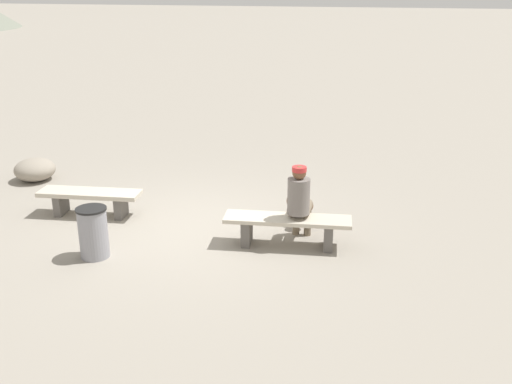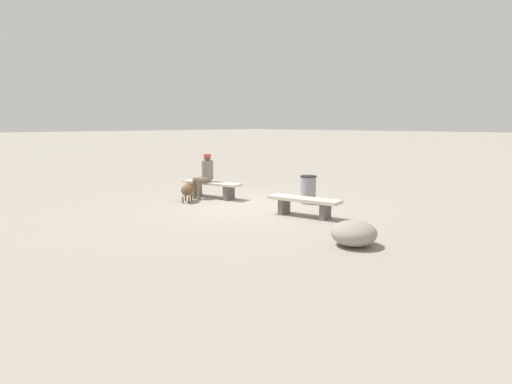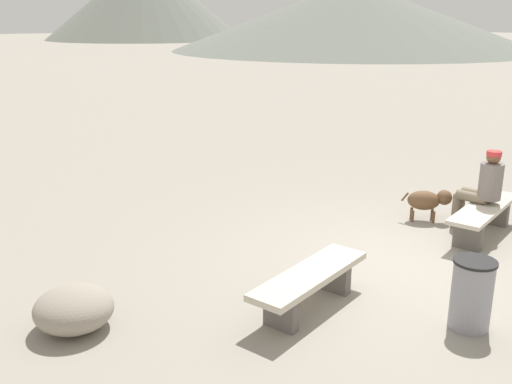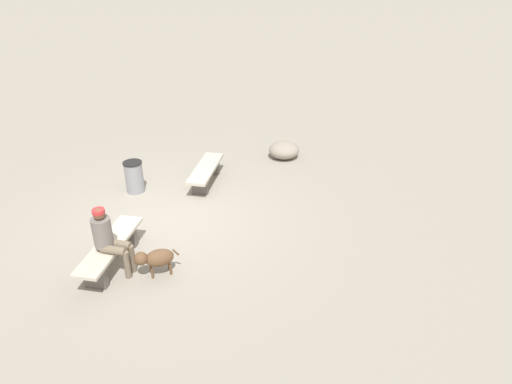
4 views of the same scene
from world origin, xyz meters
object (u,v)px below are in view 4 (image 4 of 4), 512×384
(bench_right, at_px, (111,250))
(boulder, at_px, (284,150))
(seated_person, at_px, (108,237))
(trash_bin, at_px, (134,177))
(dog, at_px, (156,258))
(bench_left, at_px, (206,171))

(bench_right, distance_m, boulder, 5.81)
(seated_person, relative_size, trash_bin, 1.68)
(trash_bin, xyz_separation_m, boulder, (-3.10, 2.65, -0.15))
(trash_bin, relative_size, boulder, 0.91)
(boulder, bearing_deg, seated_person, -12.62)
(dog, bearing_deg, trash_bin, -90.33)
(bench_left, distance_m, dog, 3.53)
(bench_left, distance_m, seated_person, 3.66)
(bench_left, bearing_deg, trash_bin, -65.73)
(bench_right, bearing_deg, trash_bin, -164.99)
(bench_left, relative_size, boulder, 2.16)
(bench_right, height_order, trash_bin, trash_bin)
(seated_person, bearing_deg, bench_left, 174.04)
(bench_right, relative_size, boulder, 2.36)
(seated_person, height_order, trash_bin, seated_person)
(dog, distance_m, trash_bin, 3.27)
(dog, relative_size, boulder, 0.78)
(bench_left, bearing_deg, bench_right, -13.08)
(dog, distance_m, boulder, 5.61)
(dog, bearing_deg, bench_left, -118.42)
(boulder, bearing_deg, bench_right, -14.15)
(bench_right, xyz_separation_m, boulder, (-5.63, 1.42, -0.10))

